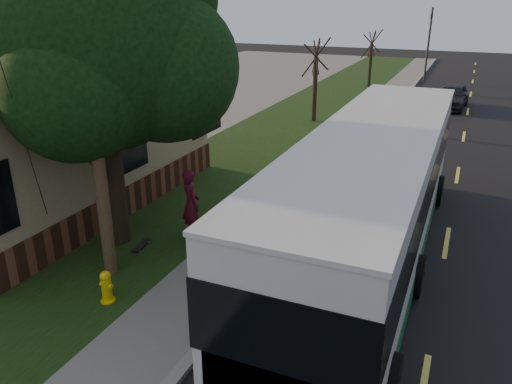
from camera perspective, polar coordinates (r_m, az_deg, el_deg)
ground at (r=10.37m, az=-4.83°, el=-15.78°), size 120.00×120.00×0.00m
road at (r=18.32m, az=21.75°, el=-0.10°), size 8.00×80.00×0.01m
curb at (r=18.74m, az=9.58°, el=1.83°), size 0.25×80.00×0.12m
sidewalk at (r=18.99m, az=6.65°, el=2.19°), size 2.00×80.00×0.08m
grass_verge at (r=20.20m, az=-2.89°, el=3.49°), size 5.00×80.00×0.07m
building_lot at (r=26.05m, az=-23.18°, el=5.87°), size 15.00×80.00×0.04m
fire_hydrant at (r=11.40m, az=-16.72°, el=-10.31°), size 0.32×0.32×0.74m
utility_pole at (r=11.13m, az=-18.66°, el=11.94°), size 2.86×3.21×9.07m
leafy_tree at (r=12.87m, az=-17.00°, el=15.70°), size 6.30×6.00×7.80m
bare_tree_near at (r=26.64m, az=6.77°, el=12.46°), size 1.38×1.21×4.31m
bare_tree_far at (r=38.11m, az=12.96°, el=14.55°), size 1.38×1.21×4.03m
traffic_signal at (r=41.48m, az=19.14°, el=16.08°), size 0.18×0.22×5.50m
transit_bus at (r=12.27m, az=13.04°, el=-0.32°), size 2.92×12.65×3.42m
skateboarder at (r=13.58m, az=-7.44°, el=-1.35°), size 0.84×0.80×1.94m
skateboard_main at (r=13.62m, az=-12.94°, el=-5.92°), size 0.30×0.77×0.07m
dumpster at (r=20.38m, az=-19.60°, el=4.10°), size 1.40×1.17×1.13m
distant_car at (r=32.42m, az=21.44°, el=10.18°), size 2.03×4.35×1.44m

